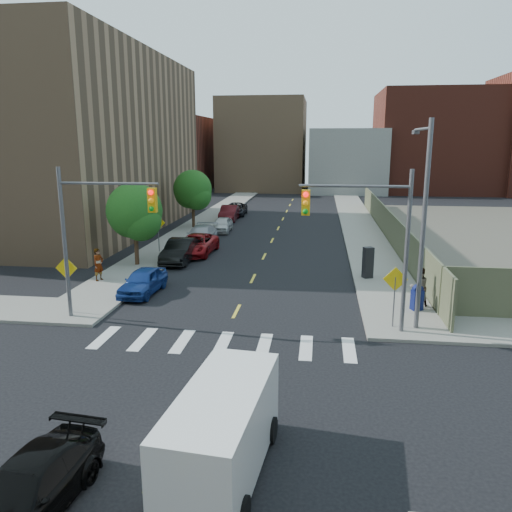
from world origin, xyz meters
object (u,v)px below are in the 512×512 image
(parked_car_silver, at_px, (201,235))
(mailbox, at_px, (417,298))
(parked_car_white, at_px, (222,225))
(pedestrian_west, at_px, (98,265))
(parked_car_blue, at_px, (143,281))
(cargo_van, at_px, (224,427))
(parked_car_maroon, at_px, (229,213))
(pedestrian_east, at_px, (419,287))
(parked_car_grey, at_px, (235,209))
(payphone, at_px, (368,262))
(parked_car_black, at_px, (180,251))
(parked_car_red, at_px, (196,245))
(black_sedan, at_px, (27,490))

(parked_car_silver, distance_m, mailbox, 20.36)
(parked_car_white, height_order, mailbox, mailbox)
(mailbox, height_order, pedestrian_west, pedestrian_west)
(parked_car_blue, xyz_separation_m, cargo_van, (7.18, -14.10, 0.49))
(parked_car_maroon, bearing_deg, pedestrian_east, -63.95)
(cargo_van, distance_m, mailbox, 14.58)
(parked_car_grey, bearing_deg, payphone, -66.43)
(mailbox, bearing_deg, cargo_van, -140.84)
(parked_car_blue, relative_size, parked_car_maroon, 0.85)
(cargo_van, relative_size, pedestrian_west, 2.67)
(parked_car_black, distance_m, parked_car_maroon, 18.60)
(parked_car_maroon, height_order, parked_car_grey, parked_car_maroon)
(parked_car_grey, relative_size, pedestrian_east, 2.55)
(parked_car_black, height_order, parked_car_red, parked_car_black)
(cargo_van, distance_m, payphone, 19.14)
(parked_car_white, bearing_deg, parked_car_black, -94.11)
(parked_car_blue, distance_m, mailbox, 14.21)
(parked_car_white, xyz_separation_m, payphone, (11.72, -14.83, 0.40))
(parked_car_maroon, distance_m, black_sedan, 42.30)
(parked_car_red, distance_m, mailbox, 17.63)
(parked_car_silver, height_order, parked_car_white, parked_car_silver)
(parked_car_red, xyz_separation_m, payphone, (11.82, -5.50, 0.35))
(parked_car_white, height_order, parked_car_maroon, parked_car_maroon)
(parked_car_black, bearing_deg, parked_car_blue, -89.53)
(parked_car_grey, xyz_separation_m, pedestrian_west, (-3.29, -28.15, 0.41))
(parked_car_white, distance_m, cargo_van, 33.92)
(parked_car_black, xyz_separation_m, parked_car_maroon, (0.00, 18.60, -0.01))
(parked_car_white, distance_m, parked_car_maroon, 6.80)
(parked_car_white, bearing_deg, parked_car_silver, -97.01)
(parked_car_black, height_order, mailbox, parked_car_black)
(payphone, bearing_deg, black_sedan, -137.71)
(mailbox, bearing_deg, pedestrian_west, 147.93)
(parked_car_white, distance_m, mailbox, 24.55)
(parked_car_silver, height_order, payphone, payphone)
(pedestrian_east, bearing_deg, parked_car_black, -46.15)
(parked_car_black, height_order, black_sedan, parked_car_black)
(parked_car_black, distance_m, pedestrian_east, 16.43)
(parked_car_red, xyz_separation_m, parked_car_silver, (-0.49, 3.50, 0.01))
(parked_car_red, distance_m, pedestrian_west, 8.97)
(black_sedan, height_order, mailbox, mailbox)
(parked_car_red, bearing_deg, parked_car_maroon, 94.14)
(pedestrian_west, xyz_separation_m, pedestrian_east, (17.61, -2.40, 0.02))
(black_sedan, relative_size, pedestrian_east, 2.24)
(mailbox, relative_size, payphone, 0.68)
(parked_car_blue, bearing_deg, parked_car_black, 93.26)
(parked_car_silver, bearing_deg, parked_car_maroon, 90.26)
(parked_car_silver, bearing_deg, parked_car_black, -89.74)
(parked_car_black, height_order, parked_car_silver, parked_car_black)
(parked_car_grey, distance_m, payphone, 28.34)
(parked_car_grey, height_order, black_sedan, parked_car_grey)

